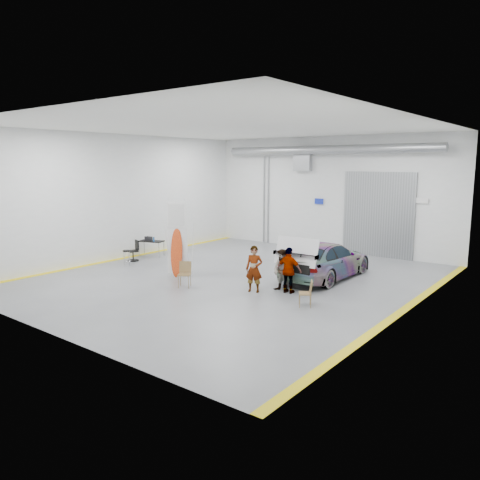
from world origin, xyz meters
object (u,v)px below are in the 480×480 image
Objects in this scene: folding_chair_far at (305,298)px; surfboard_display at (176,245)px; sedan_car at (325,260)px; person_c at (289,270)px; folding_chair_near at (185,279)px; office_chair at (134,252)px; person_a at (254,269)px; shop_stool at (127,258)px; person_b at (282,271)px; work_table at (151,241)px.

surfboard_display is at bearing -125.81° from folding_chair_far.
sedan_car is 5.90× the size of folding_chair_far.
folding_chair_far is (1.27, -1.04, -0.57)m from person_c.
office_chair reaches higher than folding_chair_near.
office_chair is (-7.74, 0.89, -0.42)m from person_a.
office_chair is at bearing 123.63° from shop_stool.
person_c is (0.28, 0.00, 0.05)m from person_b.
person_b is 1.65× the size of folding_chair_near.
folding_chair_far is 0.88× the size of office_chair.
shop_stool is 2.48m from work_table.
folding_chair_near is at bearing -48.59° from surfboard_display.
person_b is 0.94× the size of person_c.
person_a is 7.80m from office_chair.
work_table is (-5.61, 3.30, 0.48)m from folding_chair_near.
sedan_car is 5.19× the size of office_chair.
work_table is at bearing 143.81° from person_a.
surfboard_display is at bearing 4.23° from person_c.
shop_stool is at bearing 0.49° from person_c.
sedan_car is at bearing 7.82° from work_table.
surfboard_display reaches higher than sedan_car.
person_a reaches higher than person_c.
folding_chair_far is at bearing -26.57° from person_b.
person_a is 7.15m from shop_stool.
sedan_car is 9.20m from work_table.
folding_chair_near is (-3.54, -1.70, -0.54)m from person_c.
person_a reaches higher than shop_stool.
shop_stool is 0.73× the size of office_chair.
person_b is 9.02m from work_table.
person_a is 1.25× the size of work_table.
folding_chair_far reaches higher than shop_stool.
person_b is (-0.24, -2.85, 0.04)m from sedan_car.
person_c is 9.29m from work_table.
person_b is 1.59× the size of office_chair.
person_a is at bearing -15.47° from work_table.
person_c is 8.84m from office_chair.
person_b reaches higher than office_chair.
surfboard_display is at bearing 35.75° from sedan_car.
folding_chair_near is 6.53m from work_table.
sedan_car is at bearing -93.30° from person_c.
folding_chair_far is 10.18m from office_chair.
folding_chair_far is at bearing -25.68° from folding_chair_near.
folding_chair_near is at bearing 21.55° from person_c.
shop_stool is at bearing -35.44° from office_chair.
work_table is at bearing 7.67° from sedan_car.
folding_chair_far is at bearing -30.53° from person_a.
office_chair reaches higher than shop_stool.
person_c is at bearing 90.65° from sedan_car.
office_chair is at bearing 16.29° from sedan_car.
shop_stool is at bearing 134.01° from folding_chair_near.
folding_chair_near is at bearing -12.53° from shop_stool.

